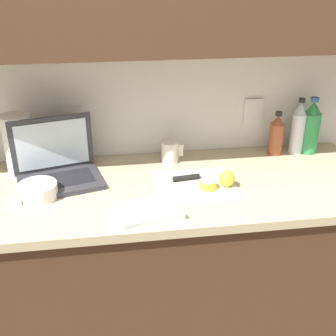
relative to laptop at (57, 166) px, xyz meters
The scene contains 14 objects.
wall_back 0.65m from the laptop, 25.97° to the left, with size 5.20×0.38×2.60m.
counter_unit 0.59m from the laptop, 21.23° to the right, with size 2.03×0.64×0.93m.
laptop is the anchor object (origin of this frame).
cutting_board 0.56m from the laptop, 13.51° to the right, with size 0.31×0.26×0.01m, color silver.
knife 0.55m from the laptop, ahead, with size 0.25×0.06×0.02m.
lemon_half_cut 0.61m from the laptop, 16.92° to the right, with size 0.06×0.06×0.03m.
lemon_whole_beside 0.68m from the laptop, 14.07° to the right, with size 0.06×0.06×0.06m.
bottle_green_soda 0.98m from the laptop, ahead, with size 0.06×0.06×0.20m.
bottle_oil_tall 1.08m from the laptop, ahead, with size 0.06×0.06×0.26m.
bottle_water_clear 1.14m from the laptop, ahead, with size 0.08×0.08×0.26m.
measuring_cup 0.49m from the laptop, 12.59° to the left, with size 0.10×0.08×0.09m.
bowl_white 0.16m from the laptop, 113.33° to the right, with size 0.15×0.15×0.06m.
paper_towel_roll 0.19m from the laptop, 147.86° to the left, with size 0.12×0.12×0.25m.
dish_towel 0.46m from the laptop, 43.30° to the right, with size 0.22×0.16×0.02m, color white.
Camera 1 is at (-0.06, -1.47, 1.72)m, focal length 45.00 mm.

